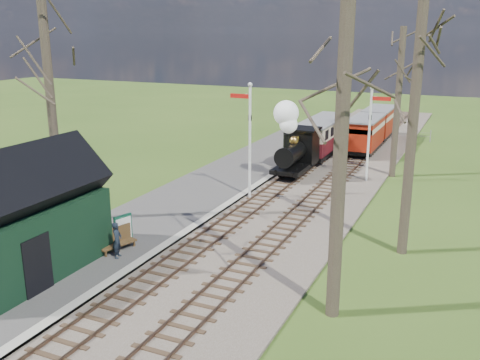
% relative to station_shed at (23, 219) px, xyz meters
% --- Properties ---
extents(distant_hills, '(114.40, 48.00, 22.02)m').
position_rel_station_shed_xyz_m(distant_hills, '(5.70, 60.38, -18.47)').
color(distant_hills, '#385B23').
rests_on(distant_hills, ground).
extents(ballast_bed, '(8.00, 60.00, 0.10)m').
position_rel_station_shed_xyz_m(ballast_bed, '(5.60, 18.00, -2.22)').
color(ballast_bed, brown).
rests_on(ballast_bed, ground).
extents(track_near, '(1.60, 60.00, 0.15)m').
position_rel_station_shed_xyz_m(track_near, '(4.30, 18.00, -2.17)').
color(track_near, brown).
rests_on(track_near, ground).
extents(track_far, '(1.60, 60.00, 0.15)m').
position_rel_station_shed_xyz_m(track_far, '(6.90, 18.00, -2.17)').
color(track_far, brown).
rests_on(track_far, ground).
extents(platform, '(5.00, 44.00, 0.20)m').
position_rel_station_shed_xyz_m(platform, '(0.80, 10.00, -2.17)').
color(platform, '#474442').
rests_on(platform, ground).
extents(coping_strip, '(0.40, 44.00, 0.21)m').
position_rel_station_shed_xyz_m(coping_strip, '(3.10, 10.00, -2.16)').
color(coping_strip, '#B2AD9E').
rests_on(coping_strip, ground).
extents(station_shed, '(3.25, 6.30, 4.78)m').
position_rel_station_shed_xyz_m(station_shed, '(0.00, 0.00, 0.00)').
color(station_shed, black).
rests_on(station_shed, platform).
extents(semaphore_near, '(1.22, 0.24, 6.22)m').
position_rel_station_shed_xyz_m(semaphore_near, '(3.53, 12.00, 1.35)').
color(semaphore_near, silver).
rests_on(semaphore_near, ground).
extents(semaphore_far, '(1.22, 0.24, 5.72)m').
position_rel_station_shed_xyz_m(semaphore_far, '(8.67, 18.00, 1.08)').
color(semaphore_far, silver).
rests_on(semaphore_far, ground).
extents(bare_trees, '(15.51, 22.39, 12.00)m').
position_rel_station_shed_xyz_m(bare_trees, '(5.63, 6.10, 2.94)').
color(bare_trees, '#382D23').
rests_on(bare_trees, ground).
extents(fence_line, '(12.60, 0.08, 1.00)m').
position_rel_station_shed_xyz_m(fence_line, '(4.60, 32.00, -1.72)').
color(fence_line, slate).
rests_on(fence_line, ground).
extents(locomotive, '(1.88, 4.38, 4.69)m').
position_rel_station_shed_xyz_m(locomotive, '(4.29, 17.35, -0.11)').
color(locomotive, black).
rests_on(locomotive, ground).
extents(coach, '(2.19, 7.51, 2.31)m').
position_rel_station_shed_xyz_m(coach, '(4.30, 23.42, -0.69)').
color(coach, black).
rests_on(coach, ground).
extents(red_carriage_a, '(2.05, 5.07, 2.16)m').
position_rel_station_shed_xyz_m(red_carriage_a, '(6.90, 25.48, -0.78)').
color(red_carriage_a, black).
rests_on(red_carriage_a, ground).
extents(red_carriage_b, '(2.05, 5.07, 2.16)m').
position_rel_station_shed_xyz_m(red_carriage_b, '(6.90, 30.98, -0.78)').
color(red_carriage_b, black).
rests_on(red_carriage_b, ground).
extents(sign_board, '(0.35, 0.83, 1.24)m').
position_rel_station_shed_xyz_m(sign_board, '(1.47, 3.75, -1.45)').
color(sign_board, '#0E412D').
rests_on(sign_board, platform).
extents(bench, '(0.92, 1.67, 0.92)m').
position_rel_station_shed_xyz_m(bench, '(1.58, 3.06, -1.64)').
color(bench, '#4D351B').
rests_on(bench, platform).
extents(person, '(0.48, 0.60, 1.43)m').
position_rel_station_shed_xyz_m(person, '(2.10, 2.50, -1.35)').
color(person, black).
rests_on(person, platform).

